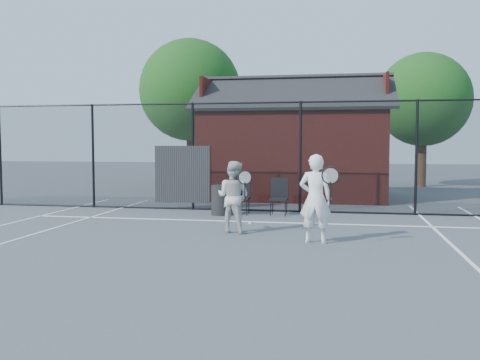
% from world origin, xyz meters
% --- Properties ---
extents(ground, '(80.00, 80.00, 0.00)m').
position_xyz_m(ground, '(0.00, 0.00, 0.00)').
color(ground, '#4F535B').
rests_on(ground, ground).
extents(court_lines, '(11.02, 18.00, 0.01)m').
position_xyz_m(court_lines, '(0.00, -1.32, 0.01)').
color(court_lines, white).
rests_on(court_lines, ground).
extents(fence, '(22.04, 3.00, 3.00)m').
position_xyz_m(fence, '(-0.30, 5.00, 1.45)').
color(fence, black).
rests_on(fence, ground).
extents(clubhouse, '(6.50, 4.36, 4.19)m').
position_xyz_m(clubhouse, '(0.50, 9.00, 1.61)').
color(clubhouse, maroon).
rests_on(clubhouse, ground).
extents(tree_left, '(4.48, 4.48, 6.44)m').
position_xyz_m(tree_left, '(-4.50, 13.50, 4.19)').
color(tree_left, '#2F2113').
rests_on(tree_left, ground).
extents(tree_right, '(3.97, 3.97, 5.70)m').
position_xyz_m(tree_right, '(5.50, 14.50, 3.71)').
color(tree_right, '#2F2113').
rests_on(tree_right, ground).
extents(player_front, '(0.77, 0.58, 1.67)m').
position_xyz_m(player_front, '(1.62, 0.63, 0.84)').
color(player_front, white).
rests_on(player_front, ground).
extents(player_back, '(0.88, 0.75, 1.50)m').
position_xyz_m(player_back, '(-0.13, 1.49, 0.75)').
color(player_back, silver).
rests_on(player_back, ground).
extents(chair_left, '(0.45, 0.47, 0.94)m').
position_xyz_m(chair_left, '(0.51, 4.30, 0.47)').
color(chair_left, black).
rests_on(chair_left, ground).
extents(chair_right, '(0.48, 0.50, 0.97)m').
position_xyz_m(chair_right, '(-0.50, 4.26, 0.49)').
color(chair_right, black).
rests_on(chair_right, ground).
extents(waste_bin, '(0.64, 0.64, 0.78)m').
position_xyz_m(waste_bin, '(-0.98, 4.10, 0.39)').
color(waste_bin, black).
rests_on(waste_bin, ground).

